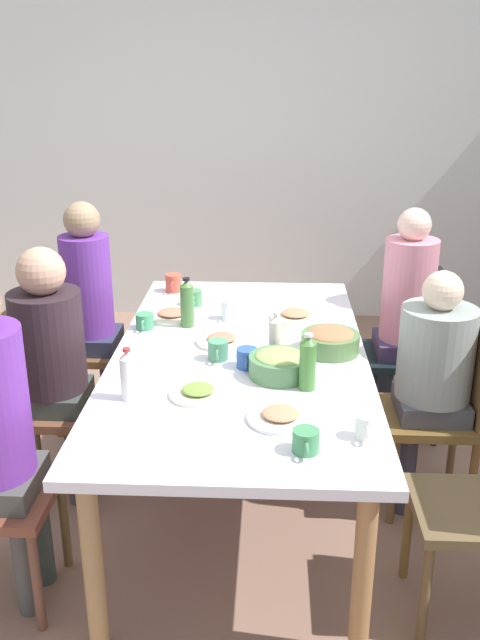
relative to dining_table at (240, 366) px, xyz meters
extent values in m
plane|color=#886756|center=(0.00, 0.00, -0.67)|extent=(6.07, 6.07, 0.00)
cube|color=silver|center=(-2.59, 0.00, 0.63)|extent=(0.12, 5.29, 2.60)
cube|color=white|center=(0.00, 0.00, 0.05)|extent=(2.05, 1.10, 0.04)
cylinder|color=#B07B58|center=(-0.93, -0.45, -0.32)|extent=(0.07, 0.07, 0.70)
cylinder|color=#A68053|center=(0.93, -0.45, -0.32)|extent=(0.07, 0.07, 0.70)
cylinder|color=#AC804E|center=(-0.93, 0.45, -0.32)|extent=(0.07, 0.07, 0.70)
cylinder|color=#AC784A|center=(0.93, 0.45, -0.32)|extent=(0.07, 0.07, 0.70)
cube|color=brown|center=(0.68, 0.85, -0.23)|extent=(0.40, 0.40, 0.04)
cylinder|color=brown|center=(0.85, 0.68, -0.46)|extent=(0.04, 0.04, 0.43)
cylinder|color=brown|center=(0.51, 0.68, -0.46)|extent=(0.04, 0.04, 0.43)
cube|color=brown|center=(0.68, -0.85, -0.23)|extent=(0.40, 0.40, 0.04)
cylinder|color=brown|center=(0.51, -0.68, -0.46)|extent=(0.04, 0.04, 0.43)
cylinder|color=brown|center=(0.85, -0.68, -0.46)|extent=(0.04, 0.04, 0.43)
cylinder|color=#374442|center=(0.60, -0.75, -0.45)|extent=(0.09, 0.09, 0.45)
cylinder|color=#474747|center=(0.76, -0.75, -0.45)|extent=(0.09, 0.09, 0.45)
cube|color=black|center=(-0.68, 0.85, -0.23)|extent=(0.40, 0.40, 0.04)
cylinder|color=black|center=(-0.51, 1.02, -0.46)|extent=(0.04, 0.04, 0.43)
cylinder|color=black|center=(-0.85, 1.02, -0.46)|extent=(0.04, 0.04, 0.43)
cylinder|color=black|center=(-0.51, 0.68, -0.46)|extent=(0.04, 0.04, 0.43)
cylinder|color=black|center=(-0.85, 0.68, -0.46)|extent=(0.04, 0.04, 0.43)
cube|color=black|center=(-0.68, 1.03, 0.00)|extent=(0.38, 0.04, 0.45)
cylinder|color=#313949|center=(-0.60, 0.75, -0.45)|extent=(0.09, 0.09, 0.45)
cylinder|color=#2E374B|center=(-0.76, 0.75, -0.45)|extent=(0.09, 0.09, 0.45)
cube|color=#372C50|center=(-0.68, 0.85, -0.17)|extent=(0.30, 0.30, 0.10)
cylinder|color=pink|center=(-0.68, 0.85, 0.15)|extent=(0.27, 0.27, 0.54)
sphere|color=beige|center=(-0.68, 0.85, 0.49)|extent=(0.17, 0.17, 0.17)
cube|color=brown|center=(0.00, -0.85, -0.23)|extent=(0.40, 0.40, 0.04)
cylinder|color=brown|center=(-0.17, -1.02, -0.46)|extent=(0.04, 0.04, 0.43)
cylinder|color=brown|center=(0.17, -1.02, -0.46)|extent=(0.04, 0.04, 0.43)
cylinder|color=brown|center=(-0.17, -0.68, -0.46)|extent=(0.04, 0.04, 0.43)
cylinder|color=brown|center=(0.17, -0.68, -0.46)|extent=(0.04, 0.04, 0.43)
cube|color=brown|center=(0.00, -1.03, 0.00)|extent=(0.38, 0.04, 0.45)
cylinder|color=#3A4539|center=(-0.08, -0.75, -0.45)|extent=(0.09, 0.09, 0.45)
cylinder|color=#3E3839|center=(0.08, -0.75, -0.45)|extent=(0.09, 0.09, 0.45)
cube|color=#363E39|center=(0.00, -0.85, -0.17)|extent=(0.30, 0.30, 0.10)
cylinder|color=#2D2027|center=(0.00, -0.85, 0.10)|extent=(0.32, 0.32, 0.45)
sphere|color=tan|center=(0.00, -0.85, 0.43)|extent=(0.21, 0.21, 0.21)
cube|color=brown|center=(0.00, 0.85, -0.23)|extent=(0.40, 0.40, 0.04)
cylinder|color=brown|center=(0.17, 1.02, -0.46)|extent=(0.04, 0.04, 0.43)
cylinder|color=brown|center=(-0.17, 1.02, -0.46)|extent=(0.04, 0.04, 0.43)
cylinder|color=brown|center=(0.17, 0.68, -0.46)|extent=(0.04, 0.04, 0.43)
cylinder|color=brown|center=(-0.17, 0.68, -0.46)|extent=(0.04, 0.04, 0.43)
cube|color=brown|center=(0.00, 1.03, 0.00)|extent=(0.38, 0.04, 0.45)
cylinder|color=#3A3749|center=(0.08, 0.75, -0.45)|extent=(0.09, 0.09, 0.45)
cylinder|color=#3A3E39|center=(-0.08, 0.75, -0.45)|extent=(0.09, 0.09, 0.45)
cube|color=#43444B|center=(0.00, 0.85, -0.17)|extent=(0.30, 0.30, 0.10)
cylinder|color=#909C98|center=(0.00, 0.85, 0.08)|extent=(0.33, 0.33, 0.41)
sphere|color=beige|center=(0.00, 0.85, 0.36)|extent=(0.17, 0.17, 0.17)
cube|color=brown|center=(-0.68, -0.85, -0.23)|extent=(0.40, 0.40, 0.04)
cylinder|color=brown|center=(-0.85, -1.02, -0.46)|extent=(0.04, 0.04, 0.43)
cylinder|color=brown|center=(-0.51, -1.02, -0.46)|extent=(0.04, 0.04, 0.43)
cylinder|color=brown|center=(-0.85, -0.68, -0.46)|extent=(0.04, 0.04, 0.43)
cylinder|color=brown|center=(-0.51, -0.68, -0.46)|extent=(0.04, 0.04, 0.43)
cube|color=brown|center=(-0.68, -1.03, 0.00)|extent=(0.38, 0.04, 0.45)
cylinder|color=#313451|center=(-0.76, -0.75, -0.45)|extent=(0.09, 0.09, 0.45)
cylinder|color=#2E2A4B|center=(-0.60, -0.75, -0.45)|extent=(0.09, 0.09, 0.45)
cube|color=#2B3049|center=(-0.68, -0.85, -0.17)|extent=(0.30, 0.30, 0.10)
cylinder|color=#67319E|center=(-0.68, -0.85, 0.15)|extent=(0.27, 0.27, 0.54)
sphere|color=#9E8061|center=(-0.68, -0.85, 0.50)|extent=(0.19, 0.19, 0.19)
cylinder|color=silver|center=(-0.42, -0.36, 0.08)|extent=(0.25, 0.25, 0.01)
ellipsoid|color=#D0775E|center=(-0.42, -0.36, 0.10)|extent=(0.14, 0.14, 0.02)
cylinder|color=silver|center=(0.60, 0.17, 0.08)|extent=(0.24, 0.24, 0.01)
ellipsoid|color=tan|center=(0.60, 0.17, 0.10)|extent=(0.13, 0.13, 0.02)
cylinder|color=silver|center=(-0.44, 0.25, 0.08)|extent=(0.25, 0.25, 0.01)
ellipsoid|color=tan|center=(-0.44, 0.25, 0.10)|extent=(0.14, 0.14, 0.02)
cylinder|color=silver|center=(-0.10, -0.09, 0.08)|extent=(0.23, 0.23, 0.01)
ellipsoid|color=#CB755B|center=(-0.10, -0.09, 0.10)|extent=(0.13, 0.13, 0.02)
cylinder|color=silver|center=(0.43, -0.14, 0.08)|extent=(0.22, 0.22, 0.01)
ellipsoid|color=#77A242|center=(0.43, -0.14, 0.10)|extent=(0.12, 0.12, 0.02)
cylinder|color=#557B45|center=(-0.02, 0.39, 0.11)|extent=(0.25, 0.25, 0.09)
ellipsoid|color=#B66D48|center=(-0.02, 0.39, 0.16)|extent=(0.20, 0.20, 0.04)
cylinder|color=#508450|center=(0.24, 0.17, 0.11)|extent=(0.25, 0.25, 0.09)
ellipsoid|color=#92AD60|center=(0.24, 0.17, 0.15)|extent=(0.20, 0.20, 0.04)
cylinder|color=#4C9068|center=(0.08, -0.09, 0.11)|extent=(0.09, 0.09, 0.09)
torus|color=#518C69|center=(0.14, -0.09, 0.11)|extent=(0.05, 0.01, 0.05)
cylinder|color=white|center=(0.71, 0.46, 0.11)|extent=(0.07, 0.07, 0.08)
torus|color=white|center=(0.76, 0.46, 0.11)|extent=(0.05, 0.01, 0.05)
cylinder|color=#419564|center=(-0.27, -0.47, 0.11)|extent=(0.08, 0.08, 0.07)
torus|color=#4A8F67|center=(-0.21, -0.47, 0.11)|extent=(0.05, 0.01, 0.05)
cylinder|color=#4B8E5A|center=(-0.62, -0.27, 0.11)|extent=(0.08, 0.08, 0.08)
torus|color=#449167|center=(-0.57, -0.27, 0.11)|extent=(0.05, 0.01, 0.05)
cylinder|color=white|center=(-0.42, -0.08, 0.12)|extent=(0.07, 0.07, 0.10)
torus|color=white|center=(-0.37, -0.08, 0.12)|extent=(0.05, 0.01, 0.05)
cylinder|color=#CD533D|center=(-0.84, -0.41, 0.12)|extent=(0.09, 0.09, 0.10)
torus|color=#C94345|center=(-0.78, -0.41, 0.12)|extent=(0.05, 0.01, 0.05)
cylinder|color=#418B57|center=(0.81, 0.25, 0.11)|extent=(0.09, 0.09, 0.08)
torus|color=#468A5D|center=(0.87, 0.25, 0.11)|extent=(0.05, 0.01, 0.05)
cylinder|color=#3157A4|center=(0.16, 0.04, 0.11)|extent=(0.09, 0.09, 0.08)
torus|color=#2A5997|center=(0.21, 0.04, 0.11)|extent=(0.05, 0.01, 0.05)
cylinder|color=silver|center=(0.47, -0.40, 0.15)|extent=(0.06, 0.06, 0.17)
cone|color=silver|center=(0.47, -0.40, 0.25)|extent=(0.05, 0.05, 0.03)
cylinder|color=red|center=(0.47, -0.40, 0.27)|extent=(0.03, 0.03, 0.01)
cylinder|color=#458336|center=(0.35, 0.28, 0.16)|extent=(0.06, 0.06, 0.19)
cone|color=#49843B|center=(0.35, 0.28, 0.27)|extent=(0.06, 0.06, 0.03)
cylinder|color=silver|center=(0.35, 0.28, 0.29)|extent=(0.03, 0.03, 0.01)
cylinder|color=#45783B|center=(-0.31, -0.27, 0.17)|extent=(0.06, 0.06, 0.20)
cone|color=#4C8439|center=(-0.31, -0.27, 0.29)|extent=(0.06, 0.06, 0.03)
cylinder|color=black|center=(-0.31, -0.27, 0.31)|extent=(0.03, 0.03, 0.01)
cylinder|color=silver|center=(0.07, 0.15, 0.16)|extent=(0.06, 0.06, 0.17)
cone|color=silver|center=(0.07, 0.15, 0.26)|extent=(0.05, 0.05, 0.03)
cylinder|color=silver|center=(0.07, 0.15, 0.28)|extent=(0.03, 0.03, 0.01)
camera|label=1|loc=(2.77, 0.13, 1.25)|focal=38.57mm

